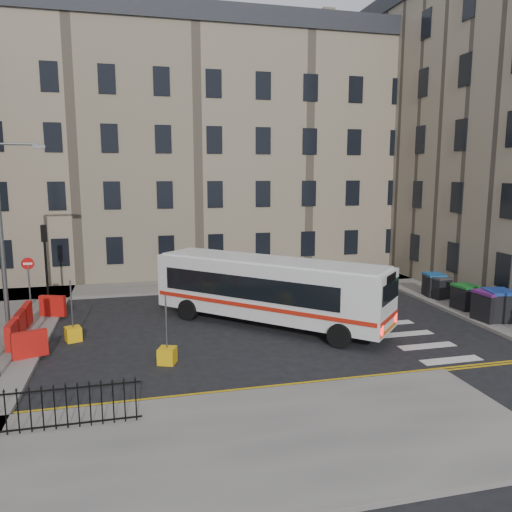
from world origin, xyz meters
name	(u,v)px	position (x,y,z in m)	size (l,w,h in m)	color
ground	(299,322)	(0.00, 0.00, 0.00)	(120.00, 120.00, 0.00)	black
pavement_north	(160,287)	(-6.00, 8.60, 0.07)	(36.00, 3.20, 0.15)	slate
pavement_east	(422,291)	(9.00, 4.00, 0.07)	(2.40, 26.00, 0.15)	slate
pavement_sw	(158,455)	(-7.00, -10.00, 0.07)	(20.00, 6.00, 0.15)	slate
terrace_north	(136,149)	(-7.00, 15.50, 8.62)	(38.30, 10.80, 17.20)	gray
traffic_light_nw	(45,251)	(-12.00, 6.50, 2.87)	(0.28, 0.22, 4.10)	black
streetlamp	(1,234)	(-13.00, 2.00, 4.34)	(0.50, 0.22, 8.14)	#595B5E
no_entry_north	(28,273)	(-12.50, 4.50, 2.08)	(0.60, 0.08, 3.00)	#595B5E
roadworks_barriers	(29,324)	(-11.84, 0.50, 0.65)	(1.66, 6.26, 1.00)	red
bus	(269,288)	(-1.49, -0.10, 1.74)	(9.68, 9.49, 3.01)	silver
wheelie_bin_a	(498,305)	(8.92, -2.40, 0.88)	(1.38, 1.51, 1.45)	black
wheelie_bin_b	(489,306)	(8.53, -2.29, 0.85)	(1.23, 1.38, 1.39)	black
wheelie_bin_c	(465,297)	(8.72, -0.28, 0.78)	(1.10, 1.23, 1.25)	black
wheelie_bin_d	(439,287)	(8.79, 2.06, 0.75)	(1.11, 1.22, 1.20)	black
wheelie_bin_e	(434,285)	(8.78, 2.50, 0.79)	(1.17, 1.29, 1.27)	black
bollard_yellow	(73,334)	(-10.00, -0.30, 0.30)	(0.60, 0.60, 0.60)	#FDB70E
bollard_chevron	(167,356)	(-6.36, -3.77, 0.30)	(0.60, 0.60, 0.60)	#E9AD0D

